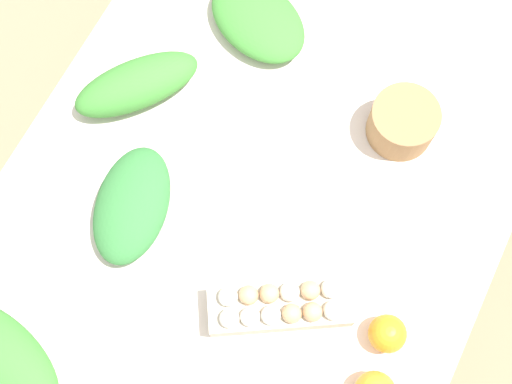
{
  "coord_description": "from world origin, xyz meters",
  "views": [
    {
      "loc": [
        -0.4,
        -0.2,
        2.15
      ],
      "look_at": [
        0.0,
        0.0,
        0.74
      ],
      "focal_mm": 50.0,
      "sensor_mm": 36.0,
      "label": 1
    }
  ],
  "objects_px": {
    "greens_bunch_scallion": "(137,84)",
    "greens_bunch_kale": "(258,20)",
    "egg_carton": "(280,306)",
    "greens_bunch_chard": "(0,358)",
    "greens_bunch_beet_tops": "(132,205)",
    "orange_3": "(387,334)",
    "paper_bag": "(403,123)"
  },
  "relations": [
    {
      "from": "greens_bunch_scallion",
      "to": "greens_bunch_kale",
      "type": "bearing_deg",
      "value": -31.06
    },
    {
      "from": "egg_carton",
      "to": "greens_bunch_chard",
      "type": "relative_size",
      "value": 0.97
    },
    {
      "from": "egg_carton",
      "to": "greens_bunch_chard",
      "type": "bearing_deg",
      "value": -173.94
    },
    {
      "from": "egg_carton",
      "to": "greens_bunch_kale",
      "type": "bearing_deg",
      "value": 89.42
    },
    {
      "from": "greens_bunch_kale",
      "to": "greens_bunch_scallion",
      "type": "relative_size",
      "value": 0.89
    },
    {
      "from": "greens_bunch_beet_tops",
      "to": "orange_3",
      "type": "distance_m",
      "value": 0.57
    },
    {
      "from": "orange_3",
      "to": "greens_bunch_scallion",
      "type": "bearing_deg",
      "value": 70.71
    },
    {
      "from": "greens_bunch_chard",
      "to": "orange_3",
      "type": "distance_m",
      "value": 0.74
    },
    {
      "from": "greens_bunch_beet_tops",
      "to": "orange_3",
      "type": "relative_size",
      "value": 3.4
    },
    {
      "from": "greens_bunch_beet_tops",
      "to": "greens_bunch_scallion",
      "type": "height_order",
      "value": "greens_bunch_scallion"
    },
    {
      "from": "greens_bunch_beet_tops",
      "to": "greens_bunch_scallion",
      "type": "xyz_separation_m",
      "value": [
        0.24,
        0.12,
        0.0
      ]
    },
    {
      "from": "paper_bag",
      "to": "greens_bunch_chard",
      "type": "xyz_separation_m",
      "value": [
        -0.79,
        0.49,
        -0.0
      ]
    },
    {
      "from": "paper_bag",
      "to": "greens_bunch_scallion",
      "type": "bearing_deg",
      "value": 107.65
    },
    {
      "from": "paper_bag",
      "to": "greens_bunch_beet_tops",
      "type": "bearing_deg",
      "value": 134.4
    },
    {
      "from": "greens_bunch_chard",
      "to": "greens_bunch_beet_tops",
      "type": "distance_m",
      "value": 0.39
    },
    {
      "from": "greens_bunch_kale",
      "to": "orange_3",
      "type": "distance_m",
      "value": 0.74
    },
    {
      "from": "paper_bag",
      "to": "greens_bunch_scallion",
      "type": "distance_m",
      "value": 0.57
    },
    {
      "from": "egg_carton",
      "to": "greens_bunch_beet_tops",
      "type": "xyz_separation_m",
      "value": [
        0.05,
        0.36,
        -0.01
      ]
    },
    {
      "from": "greens_bunch_chard",
      "to": "greens_bunch_kale",
      "type": "bearing_deg",
      "value": -6.9
    },
    {
      "from": "greens_bunch_beet_tops",
      "to": "greens_bunch_scallion",
      "type": "distance_m",
      "value": 0.27
    },
    {
      "from": "egg_carton",
      "to": "greens_bunch_chard",
      "type": "distance_m",
      "value": 0.54
    },
    {
      "from": "orange_3",
      "to": "egg_carton",
      "type": "bearing_deg",
      "value": 102.31
    },
    {
      "from": "paper_bag",
      "to": "greens_bunch_kale",
      "type": "bearing_deg",
      "value": 76.9
    },
    {
      "from": "paper_bag",
      "to": "orange_3",
      "type": "height_order",
      "value": "paper_bag"
    },
    {
      "from": "greens_bunch_beet_tops",
      "to": "greens_bunch_scallion",
      "type": "bearing_deg",
      "value": 27.47
    },
    {
      "from": "paper_bag",
      "to": "greens_bunch_chard",
      "type": "distance_m",
      "value": 0.93
    },
    {
      "from": "paper_bag",
      "to": "greens_bunch_beet_tops",
      "type": "relative_size",
      "value": 0.56
    },
    {
      "from": "orange_3",
      "to": "greens_bunch_kale",
      "type": "bearing_deg",
      "value": 46.55
    },
    {
      "from": "paper_bag",
      "to": "greens_bunch_beet_tops",
      "type": "xyz_separation_m",
      "value": [
        -0.41,
        0.42,
        -0.01
      ]
    },
    {
      "from": "greens_bunch_scallion",
      "to": "orange_3",
      "type": "relative_size",
      "value": 3.73
    },
    {
      "from": "greens_bunch_scallion",
      "to": "greens_bunch_chard",
      "type": "bearing_deg",
      "value": -175.15
    },
    {
      "from": "paper_bag",
      "to": "egg_carton",
      "type": "bearing_deg",
      "value": 172.5
    }
  ]
}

